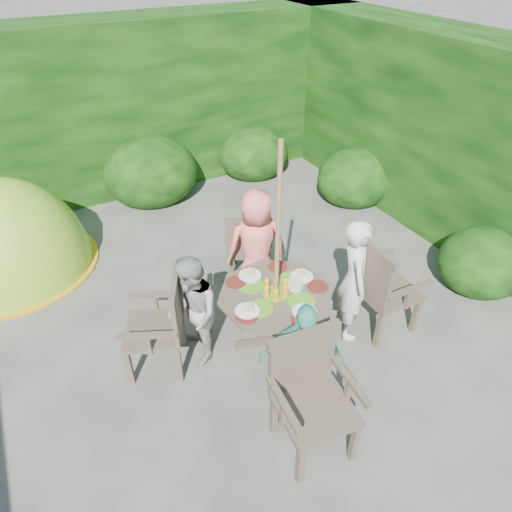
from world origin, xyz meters
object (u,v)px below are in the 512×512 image
parasol_pole (277,257)px  garden_chair_front (310,393)px  garden_chair_left (162,324)px  child_back (256,246)px  garden_chair_right (380,286)px  patio_table (276,302)px  child_left (193,312)px  child_front (301,361)px  garden_chair_back (249,246)px  dome_tent (15,267)px  child_right (354,280)px

parasol_pole → garden_chair_front: parasol_pole is taller
garden_chair_left → garden_chair_front: size_ratio=0.95×
child_back → garden_chair_right: bearing=142.6°
garden_chair_front → garden_chair_right: bearing=34.3°
patio_table → parasol_pole: bearing=177.9°
parasol_pole → garden_chair_right: (1.05, -0.30, -0.54)m
child_left → child_front: (0.57, -0.98, 0.01)m
garden_chair_back → garden_chair_front: bearing=104.3°
patio_table → garden_chair_left: (-1.06, 0.27, -0.03)m
patio_table → garden_chair_left: size_ratio=1.42×
dome_tent → parasol_pole: bearing=-30.1°
garden_chair_right → garden_chair_front: 1.54m
child_back → garden_chair_back: bearing=-86.6°
garden_chair_front → child_front: bearing=77.3°
garden_chair_left → child_front: size_ratio=0.82×
garden_chair_front → dome_tent: dome_tent is taller
garden_chair_right → dome_tent: dome_tent is taller
garden_chair_back → parasol_pole: bearing=105.2°
patio_table → child_left: child_left is taller
garden_chair_back → child_left: child_left is taller
child_right → child_left: 1.60m
garden_chair_right → child_right: bearing=71.4°
parasol_pole → dome_tent: (-2.25, 2.66, -1.10)m
patio_table → dome_tent: bearing=130.3°
child_right → dome_tent: (-3.02, 2.87, -0.68)m
child_right → child_front: (-0.98, -0.57, -0.08)m
child_right → child_left: bearing=103.1°
garden_chair_left → dome_tent: (-1.19, 2.40, -0.52)m
garden_chair_left → child_left: bearing=102.6°
garden_chair_left → garden_chair_right: bearing=99.5°
garden_chair_left → child_left: (0.29, -0.06, 0.06)m
garden_chair_left → dome_tent: bearing=-128.9°
child_right → garden_chair_left: bearing=103.5°
child_right → child_left: (-1.55, 0.41, -0.09)m
child_right → child_back: (-0.57, 0.98, -0.01)m
garden_chair_front → child_left: bearing=116.1°
dome_tent → garden_chair_left: bearing=-43.9°
garden_chair_front → child_left: 1.34m
garden_chair_back → garden_chair_right: bearing=148.8°
garden_chair_front → child_front: (0.09, 0.28, 0.05)m
parasol_pole → garden_chair_back: size_ratio=2.44×
child_front → child_back: bearing=105.6°
garden_chair_front → child_right: (1.07, 0.84, 0.13)m
garden_chair_right → child_right: size_ratio=0.78×
patio_table → garden_chair_front: 1.09m
garden_chair_right → dome_tent: bearing=48.9°
child_right → parasol_pole: bearing=103.1°
parasol_pole → patio_table: bearing=-2.1°
patio_table → child_right: size_ratio=1.03×
parasol_pole → child_left: (-0.77, 0.21, -0.51)m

